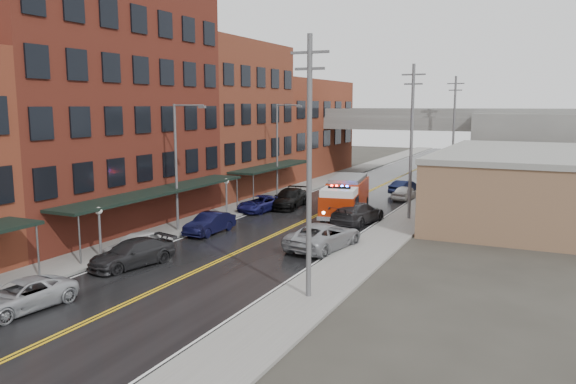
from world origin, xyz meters
The scene contains 31 objects.
road centered at (0.00, 30.00, 0.01)m, with size 11.00×160.00×0.02m, color black.
sidewalk_left centered at (-7.30, 30.00, 0.07)m, with size 3.00×160.00×0.15m, color slate.
sidewalk_right centered at (7.30, 30.00, 0.07)m, with size 3.00×160.00×0.15m, color slate.
curb_left centered at (-5.65, 30.00, 0.07)m, with size 0.30×160.00×0.15m, color gray.
curb_right centered at (5.65, 30.00, 0.07)m, with size 0.30×160.00×0.15m, color gray.
brick_building_b centered at (-13.30, 23.00, 9.00)m, with size 9.00×20.00×18.00m, color #5B2618.
brick_building_c centered at (-13.30, 40.50, 7.50)m, with size 9.00×15.00×15.00m, color brown.
brick_building_far centered at (-13.30, 58.00, 6.00)m, with size 9.00×20.00×12.00m, color brown.
tan_building centered at (16.00, 40.00, 2.50)m, with size 14.00×22.00×5.00m, color brown.
right_far_block centered at (18.00, 70.00, 4.00)m, with size 18.00×30.00×8.00m, color slate.
awning_1 centered at (-7.49, 23.00, 2.99)m, with size 2.60×18.00×3.09m.
awning_2 centered at (-7.49, 40.50, 2.99)m, with size 2.60×13.00×3.09m.
globe_lamp_1 centered at (-6.40, 16.00, 2.31)m, with size 0.44×0.44×3.12m.
globe_lamp_2 centered at (-6.40, 30.00, 2.31)m, with size 0.44×0.44×3.12m.
street_lamp_1 centered at (-6.55, 24.00, 5.19)m, with size 2.64×0.22×9.00m.
street_lamp_2 centered at (-6.55, 40.00, 5.19)m, with size 2.64×0.22×9.00m.
utility_pole_0 centered at (7.20, 15.00, 6.31)m, with size 1.80×0.24×12.00m.
utility_pole_1 centered at (7.20, 35.00, 6.31)m, with size 1.80×0.24×12.00m.
utility_pole_2 centered at (7.20, 55.00, 6.31)m, with size 1.80×0.24×12.00m.
overpass centered at (0.00, 62.00, 5.99)m, with size 40.00×10.00×7.50m.
fire_truck centered at (2.15, 34.35, 1.68)m, with size 4.52×8.82×3.10m.
parked_car_left_2 centered at (-3.60, 8.23, 0.66)m, with size 2.20×4.77×1.32m, color #A3A6AB.
parked_car_left_3 centered at (-3.82, 15.70, 0.74)m, with size 2.07×5.08×1.47m, color #252427.
parked_car_left_4 centered at (-5.00, 17.53, 0.73)m, with size 1.73×4.30×1.47m, color silver.
parked_car_left_5 centered at (-4.33, 24.35, 0.73)m, with size 1.55×4.45×1.47m, color black.
parked_car_left_6 centered at (-5.00, 33.20, 0.66)m, with size 2.20×4.77×1.33m, color #151551.
parked_car_left_7 centered at (-3.60, 35.88, 0.81)m, with size 2.27×5.58×1.62m, color black.
parked_car_right_0 centered at (4.49, 23.80, 0.83)m, with size 2.77×6.00×1.67m, color gray.
parked_car_right_1 centered at (4.00, 31.94, 0.84)m, with size 2.35×5.78×1.68m, color #272629.
parked_car_right_2 centered at (4.70, 44.23, 0.69)m, with size 1.62×4.03×1.37m, color silver.
parked_car_right_3 centered at (3.82, 47.80, 0.70)m, with size 1.48×4.23×1.39m, color black.
Camera 1 is at (17.03, -8.06, 8.94)m, focal length 35.00 mm.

